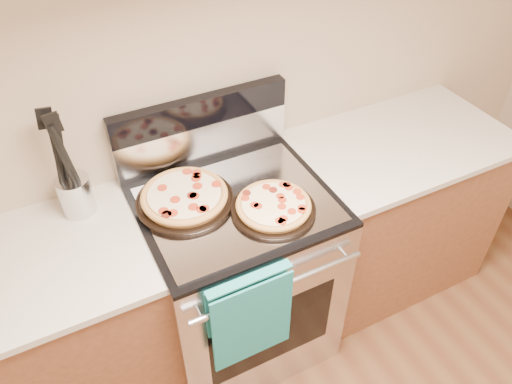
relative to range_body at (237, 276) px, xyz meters
name	(u,v)px	position (x,y,z in m)	size (l,w,h in m)	color
wall_back	(193,64)	(0.00, 0.35, 0.90)	(4.00, 4.00, 0.00)	tan
range_body	(237,276)	(0.00, 0.00, 0.00)	(0.76, 0.68, 0.90)	#B7B7BC
oven_window	(272,333)	(0.00, -0.34, 0.00)	(0.56, 0.01, 0.40)	black
cooktop	(234,202)	(0.00, 0.00, 0.46)	(0.76, 0.68, 0.02)	black
backsplash_lower	(203,141)	(0.00, 0.31, 0.56)	(0.76, 0.06, 0.18)	silver
backsplash_upper	(200,111)	(0.00, 0.31, 0.71)	(0.76, 0.06, 0.12)	black
oven_handle	(279,287)	(0.00, -0.38, 0.35)	(0.03, 0.03, 0.70)	silver
dish_towel	(250,316)	(-0.12, -0.38, 0.25)	(0.32, 0.05, 0.42)	teal
foil_sheet	(238,204)	(0.00, -0.03, 0.47)	(0.70, 0.55, 0.01)	gray
cabinet_left	(37,350)	(-0.88, 0.03, -0.01)	(1.00, 0.62, 0.88)	brown
cabinet_right	(387,213)	(0.88, 0.03, -0.01)	(1.00, 0.62, 0.88)	brown
countertop_right	(404,142)	(0.88, 0.03, 0.45)	(1.02, 0.64, 0.03)	#BDB7A9
pepperoni_pizza_back	(185,197)	(-0.18, 0.07, 0.50)	(0.38, 0.38, 0.05)	#A76E33
pepperoni_pizza_front	(273,207)	(0.10, -0.13, 0.50)	(0.32, 0.32, 0.04)	#A76E33
utensil_crock	(76,195)	(-0.56, 0.23, 0.54)	(0.13, 0.13, 0.16)	silver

